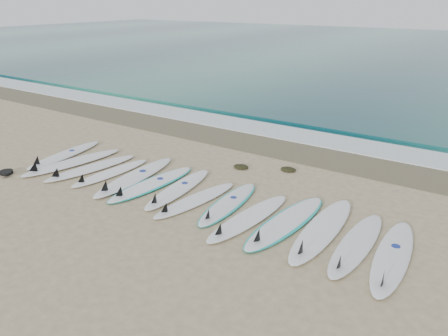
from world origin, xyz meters
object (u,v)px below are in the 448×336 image
Objects in this scene: surfboard_0 at (63,155)px; surfboard_13 at (392,257)px; leash_coil at (6,172)px; surfboard_7 at (194,200)px.

surfboard_13 reaches higher than surfboard_0.
surfboard_13 is at bearing 9.26° from leash_coil.
surfboard_13 reaches higher than surfboard_7.
surfboard_13 is at bearing -9.03° from surfboard_0.
surfboard_7 is 5.25× the size of leash_coil.
surfboard_0 reaches higher than leash_coil.
surfboard_7 is 0.90× the size of surfboard_13.
surfboard_13 reaches higher than leash_coil.
surfboard_7 is at bearing 176.70° from surfboard_13.
surfboard_13 is at bearing 9.26° from surfboard_7.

